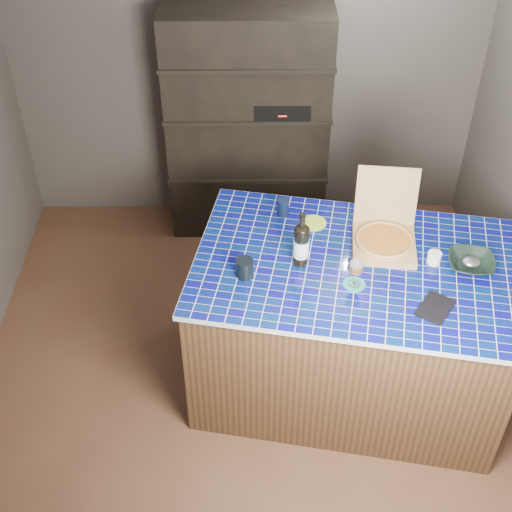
{
  "coord_description": "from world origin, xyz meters",
  "views": [
    {
      "loc": [
        0.02,
        -3.14,
        3.66
      ],
      "look_at": [
        0.05,
        0.0,
        0.94
      ],
      "focal_mm": 50.0,
      "sensor_mm": 36.0,
      "label": 1
    }
  ],
  "objects_px": {
    "pizza_box": "(384,238)",
    "bowl": "(471,263)",
    "wine_glass": "(356,267)",
    "dvd_case": "(435,308)",
    "mead_bottle": "(301,244)",
    "kitchen_island": "(349,326)"
  },
  "relations": [
    {
      "from": "dvd_case",
      "to": "bowl",
      "type": "bearing_deg",
      "value": 86.36
    },
    {
      "from": "pizza_box",
      "to": "bowl",
      "type": "relative_size",
      "value": 1.83
    },
    {
      "from": "mead_bottle",
      "to": "dvd_case",
      "type": "relative_size",
      "value": 1.64
    },
    {
      "from": "kitchen_island",
      "to": "bowl",
      "type": "distance_m",
      "value": 0.83
    },
    {
      "from": "kitchen_island",
      "to": "wine_glass",
      "type": "relative_size",
      "value": 11.09
    },
    {
      "from": "wine_glass",
      "to": "dvd_case",
      "type": "distance_m",
      "value": 0.46
    },
    {
      "from": "mead_bottle",
      "to": "bowl",
      "type": "xyz_separation_m",
      "value": [
        0.95,
        -0.05,
        -0.1
      ]
    },
    {
      "from": "mead_bottle",
      "to": "pizza_box",
      "type": "bearing_deg",
      "value": 17.01
    },
    {
      "from": "dvd_case",
      "to": "bowl",
      "type": "xyz_separation_m",
      "value": [
        0.26,
        0.33,
        0.02
      ]
    },
    {
      "from": "kitchen_island",
      "to": "wine_glass",
      "type": "bearing_deg",
      "value": -91.15
    },
    {
      "from": "kitchen_island",
      "to": "mead_bottle",
      "type": "relative_size",
      "value": 5.86
    },
    {
      "from": "wine_glass",
      "to": "dvd_case",
      "type": "relative_size",
      "value": 0.87
    },
    {
      "from": "mead_bottle",
      "to": "bowl",
      "type": "distance_m",
      "value": 0.96
    },
    {
      "from": "bowl",
      "to": "pizza_box",
      "type": "bearing_deg",
      "value": 156.45
    },
    {
      "from": "kitchen_island",
      "to": "bowl",
      "type": "xyz_separation_m",
      "value": [
        0.63,
        -0.03,
        0.53
      ]
    },
    {
      "from": "pizza_box",
      "to": "dvd_case",
      "type": "xyz_separation_m",
      "value": [
        0.2,
        -0.53,
        -0.05
      ]
    },
    {
      "from": "wine_glass",
      "to": "dvd_case",
      "type": "xyz_separation_m",
      "value": [
        0.4,
        -0.19,
        -0.12
      ]
    },
    {
      "from": "bowl",
      "to": "dvd_case",
      "type": "bearing_deg",
      "value": -128.53
    },
    {
      "from": "mead_bottle",
      "to": "dvd_case",
      "type": "height_order",
      "value": "mead_bottle"
    },
    {
      "from": "pizza_box",
      "to": "dvd_case",
      "type": "relative_size",
      "value": 2.27
    },
    {
      "from": "bowl",
      "to": "wine_glass",
      "type": "bearing_deg",
      "value": -168.45
    },
    {
      "from": "mead_bottle",
      "to": "wine_glass",
      "type": "distance_m",
      "value": 0.34
    }
  ]
}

